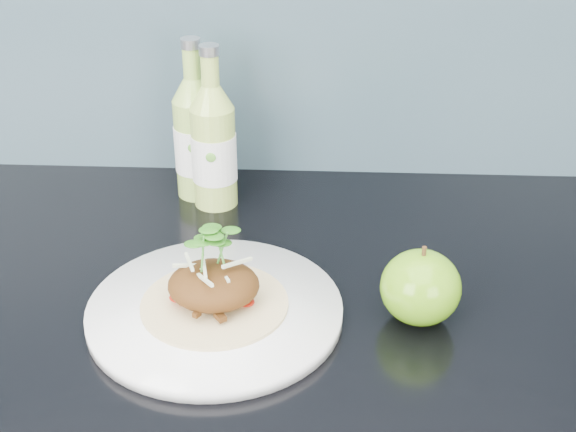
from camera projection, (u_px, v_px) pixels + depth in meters
The scene contains 5 objects.
dinner_plate at pixel (215, 311), 0.91m from camera, with size 0.36×0.36×0.02m.
pork_taco at pixel (214, 284), 0.89m from camera, with size 0.17×0.17×0.10m.
green_apple at pixel (421, 287), 0.89m from camera, with size 0.11×0.11×0.09m.
cider_bottle_left at pixel (196, 138), 1.13m from camera, with size 0.06×0.07×0.23m.
cider_bottle_right at pixel (214, 146), 1.11m from camera, with size 0.07×0.07×0.23m.
Camera 1 is at (0.11, 0.86, 1.44)m, focal length 50.00 mm.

